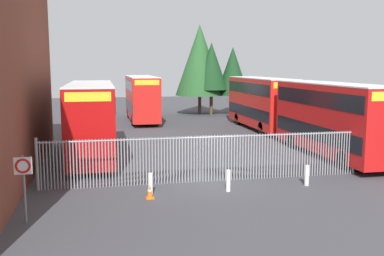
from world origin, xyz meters
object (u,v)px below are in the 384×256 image
at_px(double_decker_bus_behind_fence_right, 261,101).
at_px(double_decker_bus_behind_fence_left, 91,117).
at_px(double_decker_bus_near_gate, 332,117).
at_px(double_decker_bus_far_back, 142,97).
at_px(bollard_near_right, 307,175).
at_px(speed_limit_sign_post, 23,174).
at_px(traffic_cone_by_gate, 150,192).
at_px(bollard_near_left, 150,184).
at_px(bollard_center_front, 228,181).

bearing_deg(double_decker_bus_behind_fence_right, double_decker_bus_behind_fence_left, -145.90).
height_order(double_decker_bus_near_gate, double_decker_bus_far_back, same).
relative_size(bollard_near_right, speed_limit_sign_post, 0.40).
bearing_deg(traffic_cone_by_gate, bollard_near_right, 4.24).
distance_m(double_decker_bus_near_gate, bollard_near_right, 7.50).
relative_size(bollard_near_left, bollard_near_right, 1.00).
xyz_separation_m(double_decker_bus_behind_fence_left, traffic_cone_by_gate, (2.46, -8.84, -2.13)).
distance_m(double_decker_bus_near_gate, traffic_cone_by_gate, 13.39).
bearing_deg(bollard_center_front, double_decker_bus_near_gate, 36.04).
distance_m(double_decker_bus_behind_fence_left, double_decker_bus_far_back, 17.68).
xyz_separation_m(double_decker_bus_near_gate, bollard_near_right, (-4.38, -5.76, -1.95)).
bearing_deg(bollard_near_right, double_decker_bus_behind_fence_left, 139.46).
bearing_deg(double_decker_bus_behind_fence_right, bollard_near_right, -103.89).
height_order(double_decker_bus_near_gate, double_decker_bus_behind_fence_left, same).
relative_size(bollard_near_left, bollard_center_front, 1.00).
height_order(double_decker_bus_behind_fence_right, traffic_cone_by_gate, double_decker_bus_behind_fence_right).
distance_m(double_decker_bus_behind_fence_right, speed_limit_sign_post, 26.07).
bearing_deg(bollard_center_front, speed_limit_sign_post, -163.45).
height_order(double_decker_bus_behind_fence_right, bollard_center_front, double_decker_bus_behind_fence_right).
bearing_deg(traffic_cone_by_gate, double_decker_bus_behind_fence_left, 105.55).
relative_size(traffic_cone_by_gate, speed_limit_sign_post, 0.25).
xyz_separation_m(bollard_center_front, bollard_near_right, (3.79, 0.18, 0.00)).
xyz_separation_m(double_decker_bus_near_gate, traffic_cone_by_gate, (-11.63, -6.30, -2.13)).
bearing_deg(bollard_near_left, bollard_center_front, -2.49).
xyz_separation_m(double_decker_bus_behind_fence_right, double_decker_bus_far_back, (-9.59, 7.53, 0.00)).
height_order(double_decker_bus_near_gate, bollard_near_right, double_decker_bus_near_gate).
bearing_deg(double_decker_bus_behind_fence_right, traffic_cone_by_gate, -122.37).
bearing_deg(bollard_center_front, double_decker_bus_behind_fence_right, 65.55).
height_order(bollard_near_left, speed_limit_sign_post, speed_limit_sign_post).
bearing_deg(double_decker_bus_near_gate, traffic_cone_by_gate, -151.56).
height_order(double_decker_bus_near_gate, traffic_cone_by_gate, double_decker_bus_near_gate).
xyz_separation_m(double_decker_bus_behind_fence_right, bollard_center_front, (-8.20, -18.04, -1.95)).
relative_size(double_decker_bus_near_gate, double_decker_bus_behind_fence_left, 1.00).
distance_m(double_decker_bus_behind_fence_right, bollard_near_right, 18.50).
distance_m(double_decker_bus_near_gate, bollard_near_left, 13.07).
height_order(double_decker_bus_far_back, speed_limit_sign_post, double_decker_bus_far_back).
height_order(bollard_near_right, speed_limit_sign_post, speed_limit_sign_post).
height_order(double_decker_bus_behind_fence_left, bollard_near_left, double_decker_bus_behind_fence_left).
relative_size(double_decker_bus_behind_fence_left, speed_limit_sign_post, 4.50).
relative_size(double_decker_bus_far_back, traffic_cone_by_gate, 18.32).
bearing_deg(bollard_near_right, double_decker_bus_far_back, 101.51).
relative_size(double_decker_bus_near_gate, traffic_cone_by_gate, 18.32).
height_order(bollard_center_front, traffic_cone_by_gate, bollard_center_front).
relative_size(double_decker_bus_behind_fence_right, speed_limit_sign_post, 4.50).
bearing_deg(speed_limit_sign_post, bollard_near_right, 12.26).
bearing_deg(bollard_near_left, speed_limit_sign_post, -151.36).
bearing_deg(bollard_near_right, bollard_center_front, -177.21).
distance_m(bollard_near_left, bollard_center_front, 3.38).
bearing_deg(double_decker_bus_near_gate, double_decker_bus_behind_fence_left, 169.78).
relative_size(double_decker_bus_near_gate, bollard_near_left, 11.38).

